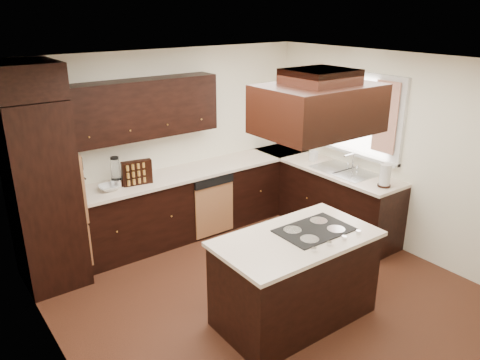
{
  "coord_description": "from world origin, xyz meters",
  "views": [
    {
      "loc": [
        -2.86,
        -3.39,
        3.0
      ],
      "look_at": [
        0.1,
        0.6,
        1.15
      ],
      "focal_mm": 35.0,
      "sensor_mm": 36.0,
      "label": 1
    }
  ],
  "objects_px": {
    "island": "(295,280)",
    "range_hood": "(318,109)",
    "spice_rack": "(137,173)",
    "oven_column": "(43,195)"
  },
  "relations": [
    {
      "from": "island",
      "to": "range_hood",
      "type": "relative_size",
      "value": 1.47
    },
    {
      "from": "spice_rack",
      "to": "island",
      "type": "bearing_deg",
      "value": -63.74
    },
    {
      "from": "oven_column",
      "to": "island",
      "type": "xyz_separation_m",
      "value": [
        1.75,
        -2.2,
        -0.62
      ]
    },
    {
      "from": "oven_column",
      "to": "island",
      "type": "relative_size",
      "value": 1.38
    },
    {
      "from": "island",
      "to": "range_hood",
      "type": "bearing_deg",
      "value": -24.39
    },
    {
      "from": "oven_column",
      "to": "island",
      "type": "bearing_deg",
      "value": -51.49
    },
    {
      "from": "oven_column",
      "to": "spice_rack",
      "type": "distance_m",
      "value": 1.13
    },
    {
      "from": "island",
      "to": "spice_rack",
      "type": "bearing_deg",
      "value": 106.0
    },
    {
      "from": "island",
      "to": "range_hood",
      "type": "height_order",
      "value": "range_hood"
    },
    {
      "from": "oven_column",
      "to": "island",
      "type": "distance_m",
      "value": 2.87
    }
  ]
}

